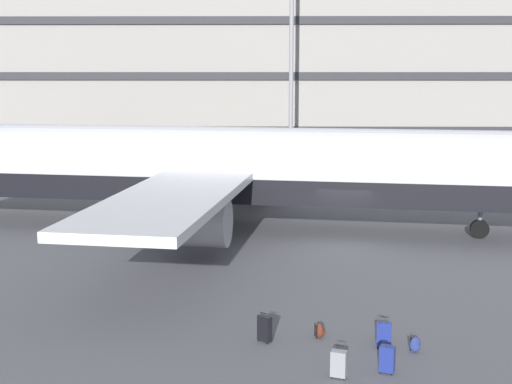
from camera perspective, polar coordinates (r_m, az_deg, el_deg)
name	(u,v)px	position (r m, az deg, el deg)	size (l,w,h in m)	color
ground_plane	(343,242)	(33.97, 6.96, -4.03)	(600.00, 600.00, 0.00)	#5B5B60
terminal_structure	(301,51)	(76.37, 3.64, 11.21)	(120.60, 21.22, 19.86)	gray
airliner	(228,168)	(36.05, -2.26, 1.91)	(37.97, 30.74, 11.00)	silver
suitcase_navy	(387,359)	(19.97, 10.47, -13.02)	(0.46, 0.38, 0.87)	navy
suitcase_black	(384,335)	(21.60, 10.23, -11.18)	(0.46, 0.29, 0.94)	navy
suitcase_laid_flat	(339,364)	(19.51, 6.66, -13.50)	(0.48, 0.39, 0.88)	gray
suitcase_small	(265,328)	(21.71, 0.69, -10.86)	(0.46, 0.45, 0.93)	black
backpack_silver	(415,345)	(21.51, 12.66, -11.89)	(0.39, 0.31, 0.53)	navy
backpack_large	(320,331)	(22.15, 5.13, -11.02)	(0.35, 0.40, 0.54)	#592619
backpack_red	(383,332)	(22.38, 10.14, -11.01)	(0.39, 0.41, 0.47)	black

